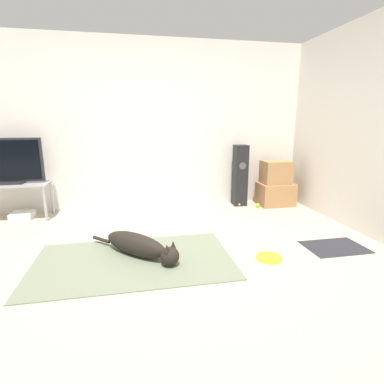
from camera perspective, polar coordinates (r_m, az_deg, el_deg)
ground_plane at (r=2.99m, az=-7.34°, el=-13.61°), size 12.00×12.00×0.00m
wall_back at (r=4.77m, az=-9.67°, el=12.28°), size 8.00×0.06×2.55m
area_rug at (r=3.09m, az=-11.01°, el=-12.74°), size 1.93×1.13×0.01m
dog at (r=3.12m, az=-9.88°, el=-10.04°), size 0.88×0.85×0.24m
frisbee at (r=3.18m, az=14.46°, el=-12.00°), size 0.26×0.26×0.03m
cardboard_box_lower at (r=5.11m, az=15.57°, el=-0.36°), size 0.55×0.42×0.36m
cardboard_box_upper at (r=5.02m, az=15.68°, el=3.64°), size 0.44×0.33×0.36m
floor_speaker at (r=4.91m, az=9.13°, el=3.12°), size 0.21×0.21×0.98m
tv_stand at (r=4.82m, az=-30.88°, el=0.55°), size 0.93×0.44×0.51m
tv at (r=4.76m, az=-31.41°, el=4.97°), size 0.85×0.20×0.62m
tennis_ball_by_boxes at (r=4.93m, az=8.90°, el=-2.28°), size 0.07×0.07×0.07m
tennis_ball_near_speaker at (r=4.92m, az=12.42°, el=-2.50°), size 0.07×0.07×0.07m
game_console at (r=4.89m, az=-29.58°, el=-3.90°), size 0.29×0.28×0.09m
door_mat at (r=3.69m, az=25.56°, el=-9.42°), size 0.65×0.45×0.01m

